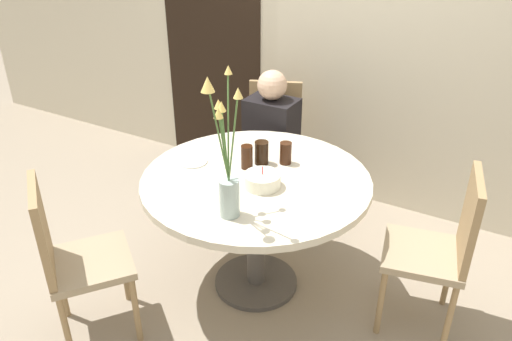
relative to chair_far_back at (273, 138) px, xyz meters
The scene contains 14 objects.
ground_plane 1.12m from the chair_far_back, 67.50° to the right, with size 16.00×16.00×0.00m, color gray.
wall_back 0.95m from the chair_far_back, 46.68° to the left, with size 8.00×0.05×2.60m.
doorway_panel 0.99m from the chair_far_back, 154.45° to the left, with size 0.90×0.01×2.05m.
dining_table 0.99m from the chair_far_back, 67.50° to the right, with size 1.24×1.24×0.74m.
chair_far_back is the anchor object (origin of this frame).
chair_left_flank 1.72m from the chair_far_back, 97.29° to the right, with size 0.56×0.56×0.92m.
chair_near_front 1.52m from the chair_far_back, 27.83° to the right, with size 0.47×0.47×0.92m.
birthday_cake 1.12m from the chair_far_back, 65.10° to the right, with size 0.19×0.19×0.12m.
flower_vase 1.45m from the chair_far_back, 70.94° to the right, with size 0.22×0.29×0.70m.
side_plate 0.97m from the chair_far_back, 91.06° to the right, with size 0.16×0.16×0.01m.
drink_glass_0 0.87m from the chair_far_back, 57.35° to the right, with size 0.07×0.07×0.13m.
drink_glass_1 0.94m from the chair_far_back, 71.61° to the right, with size 0.07×0.07×0.14m.
drink_glass_2 0.87m from the chair_far_back, 66.81° to the right, with size 0.08×0.08×0.13m.
person_woman 0.16m from the chair_far_back, 67.50° to the right, with size 0.34×0.24×1.08m.
Camera 1 is at (1.17, -2.04, 2.05)m, focal length 35.00 mm.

